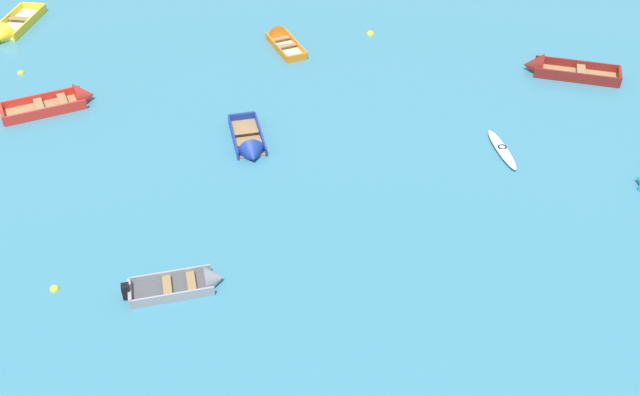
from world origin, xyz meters
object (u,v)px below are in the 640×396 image
at_px(rowboat_yellow_near_right, 8,32).
at_px(kayak_white_outer_right, 502,149).
at_px(rowboat_grey_far_right, 194,283).
at_px(mooring_buoy_outer_edge, 55,289).
at_px(mooring_buoy_midfield, 370,34).
at_px(mooring_buoy_near_foreground, 21,74).
at_px(rowboat_deep_blue_near_camera, 250,147).
at_px(rowboat_red_cluster_outer, 68,101).
at_px(rowboat_maroon_far_left, 552,69).
at_px(rowboat_orange_back_row_left, 280,39).

relative_size(rowboat_yellow_near_right, kayak_white_outer_right, 1.55).
height_order(rowboat_grey_far_right, mooring_buoy_outer_edge, rowboat_grey_far_right).
xyz_separation_m(rowboat_yellow_near_right, mooring_buoy_midfield, (19.30, 3.18, -0.20)).
distance_m(rowboat_grey_far_right, mooring_buoy_near_foreground, 18.10).
bearing_deg(rowboat_deep_blue_near_camera, rowboat_yellow_near_right, 150.89).
height_order(rowboat_red_cluster_outer, mooring_buoy_near_foreground, rowboat_red_cluster_outer).
bearing_deg(mooring_buoy_near_foreground, rowboat_deep_blue_near_camera, -20.24).
xyz_separation_m(rowboat_red_cluster_outer, mooring_buoy_outer_edge, (4.59, -11.29, -0.21)).
bearing_deg(kayak_white_outer_right, mooring_buoy_near_foreground, 172.36).
distance_m(rowboat_grey_far_right, mooring_buoy_outer_edge, 4.67).
bearing_deg(kayak_white_outer_right, rowboat_maroon_far_left, 69.96).
distance_m(rowboat_yellow_near_right, mooring_buoy_outer_edge, 20.70).
height_order(rowboat_deep_blue_near_camera, mooring_buoy_midfield, rowboat_deep_blue_near_camera).
height_order(mooring_buoy_outer_edge, mooring_buoy_near_foreground, mooring_buoy_near_foreground).
distance_m(rowboat_maroon_far_left, rowboat_grey_far_right, 21.55).
xyz_separation_m(rowboat_deep_blue_near_camera, rowboat_grey_far_right, (0.00, -8.14, -0.01)).
bearing_deg(mooring_buoy_outer_edge, rowboat_grey_far_right, 10.73).
xyz_separation_m(kayak_white_outer_right, mooring_buoy_outer_edge, (-15.06, -10.59, -0.14)).
xyz_separation_m(rowboat_yellow_near_right, mooring_buoy_near_foreground, (2.70, -3.90, -0.20)).
xyz_separation_m(rowboat_red_cluster_outer, rowboat_yellow_near_right, (-6.28, 6.32, -0.02)).
bearing_deg(mooring_buoy_midfield, rowboat_orange_back_row_left, -161.00).
relative_size(rowboat_orange_back_row_left, mooring_buoy_outer_edge, 11.42).
bearing_deg(mooring_buoy_outer_edge, rowboat_yellow_near_right, 121.69).
height_order(rowboat_deep_blue_near_camera, rowboat_orange_back_row_left, rowboat_deep_blue_near_camera).
bearing_deg(rowboat_deep_blue_near_camera, kayak_white_outer_right, 8.61).
distance_m(kayak_white_outer_right, rowboat_maroon_far_left, 7.82).
bearing_deg(rowboat_maroon_far_left, rowboat_grey_far_right, -127.62).
xyz_separation_m(mooring_buoy_outer_edge, mooring_buoy_near_foreground, (-8.17, 13.71, 0.00)).
bearing_deg(rowboat_deep_blue_near_camera, mooring_buoy_near_foreground, 159.76).
height_order(rowboat_maroon_far_left, rowboat_grey_far_right, rowboat_maroon_far_left).
xyz_separation_m(rowboat_yellow_near_right, rowboat_orange_back_row_left, (14.63, 1.57, -0.03)).
relative_size(rowboat_grey_far_right, mooring_buoy_near_foreground, 9.80).
bearing_deg(mooring_buoy_midfield, rowboat_yellow_near_right, -170.64).
xyz_separation_m(kayak_white_outer_right, rowboat_orange_back_row_left, (-11.31, 8.59, 0.03)).
bearing_deg(rowboat_maroon_far_left, rowboat_red_cluster_outer, -163.43).
bearing_deg(rowboat_grey_far_right, rowboat_maroon_far_left, 52.38).
bearing_deg(mooring_buoy_near_foreground, mooring_buoy_midfield, 23.10).
bearing_deg(mooring_buoy_outer_edge, rowboat_maroon_far_left, 45.31).
bearing_deg(rowboat_deep_blue_near_camera, mooring_buoy_midfield, 71.94).
height_order(rowboat_deep_blue_near_camera, rowboat_maroon_far_left, rowboat_maroon_far_left).
bearing_deg(rowboat_yellow_near_right, rowboat_maroon_far_left, 0.65).
xyz_separation_m(rowboat_maroon_far_left, rowboat_orange_back_row_left, (-13.98, 1.25, -0.06)).
bearing_deg(rowboat_grey_far_right, kayak_white_outer_right, 42.87).
distance_m(rowboat_orange_back_row_left, mooring_buoy_midfield, 4.94).
relative_size(mooring_buoy_outer_edge, mooring_buoy_midfield, 0.73).
height_order(rowboat_yellow_near_right, rowboat_orange_back_row_left, rowboat_yellow_near_right).
distance_m(rowboat_deep_blue_near_camera, mooring_buoy_near_foreground, 13.60).
relative_size(rowboat_yellow_near_right, mooring_buoy_outer_edge, 14.89).
relative_size(rowboat_orange_back_row_left, mooring_buoy_midfield, 8.32).
distance_m(rowboat_maroon_far_left, rowboat_orange_back_row_left, 14.04).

